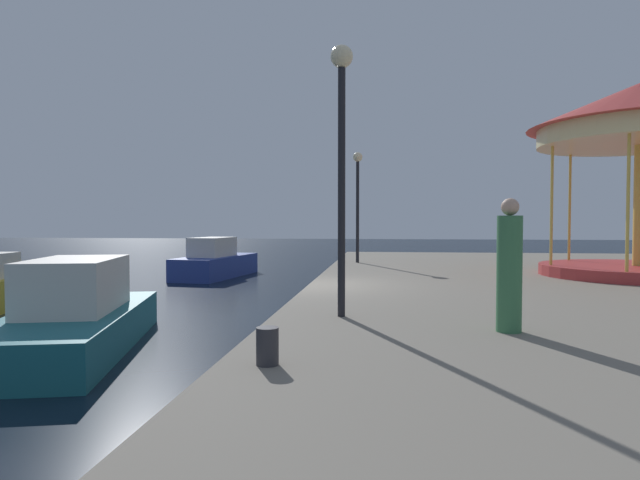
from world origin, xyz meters
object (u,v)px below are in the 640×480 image
Objects in this scene: motorboat_blue at (216,262)px; lamp_post_near_edge at (342,132)px; person_by_the_water at (509,269)px; lamp_post_mid_promenade at (358,187)px; carousel at (640,132)px; bollard_north at (267,346)px; motorboat_teal at (74,317)px.

motorboat_blue is 1.21× the size of lamp_post_near_edge.
motorboat_blue is 2.84× the size of person_by_the_water.
lamp_post_mid_promenade is at bearing 91.36° from lamp_post_near_edge.
carousel is 13.72m from bollard_north.
lamp_post_near_edge reaches higher than lamp_post_mid_promenade.
motorboat_teal reaches higher than bollard_north.
carousel is (14.08, -5.88, 4.18)m from motorboat_blue.
lamp_post_mid_promenade reaches higher than motorboat_blue.
lamp_post_mid_promenade is (-8.02, 4.14, -1.17)m from carousel.
bollard_north is at bearing -100.64° from lamp_post_near_edge.
motorboat_teal is at bearing -151.87° from carousel.
lamp_post_mid_promenade is at bearing 88.86° from bollard_north.
bollard_north is at bearing -145.07° from person_by_the_water.
motorboat_blue is 13.08× the size of bollard_north.
carousel reaches higher than lamp_post_mid_promenade.
lamp_post_near_edge reaches higher than person_by_the_water.
lamp_post_near_edge is at bearing -5.85° from motorboat_teal.
person_by_the_water is at bearing -123.28° from carousel.
lamp_post_near_edge is 11.40m from lamp_post_mid_promenade.
motorboat_teal is at bearing 169.00° from person_by_the_water.
lamp_post_near_edge is at bearing 159.05° from person_by_the_water.
lamp_post_mid_promenade is at bearing 102.19° from person_by_the_water.
motorboat_blue reaches higher than bollard_north.
motorboat_blue is 6.98m from lamp_post_mid_promenade.
bollard_north is (5.77, -16.11, 0.37)m from motorboat_blue.
bollard_north is (-8.31, -10.23, -3.81)m from carousel.
carousel reaches higher than motorboat_blue.
motorboat_teal is (1.44, -12.64, -0.03)m from motorboat_blue.
person_by_the_water is at bearing -58.19° from motorboat_blue.
lamp_post_mid_promenade reaches higher than person_by_the_water.
person_by_the_water is (2.95, 2.06, 0.67)m from bollard_north.
lamp_post_near_edge is (6.33, -13.14, 3.12)m from motorboat_blue.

